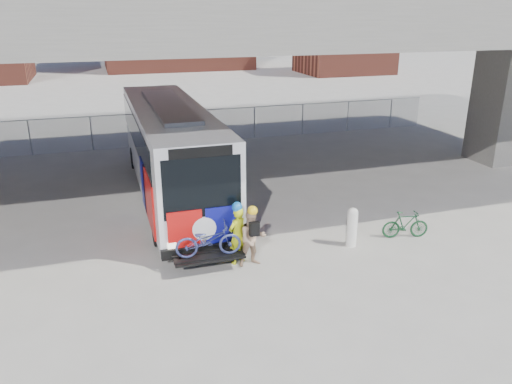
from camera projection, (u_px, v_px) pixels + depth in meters
name	position (u px, v px, depth m)	size (l,w,h in m)	color
ground	(249.00, 226.00, 17.21)	(160.00, 160.00, 0.00)	#9E9991
bus	(170.00, 144.00, 19.38)	(2.67, 12.95, 3.69)	silver
overpass	(217.00, 23.00, 18.56)	(40.00, 16.00, 7.95)	#605E59
chainlink_fence	(185.00, 118.00, 27.47)	(30.00, 0.06, 30.00)	gray
brick_buildings	(140.00, 25.00, 58.90)	(54.00, 22.00, 12.00)	brown
bollard	(352.00, 226.00, 15.53)	(0.33, 0.33, 1.28)	white
cyclist_hivis	(237.00, 234.00, 14.39)	(0.75, 0.66, 1.90)	#CDDA17
cyclist_tan	(253.00, 238.00, 14.27)	(0.86, 0.69, 1.85)	tan
bike_parked	(405.00, 225.00, 16.17)	(0.43, 1.52, 0.91)	#154223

